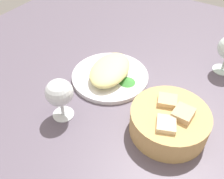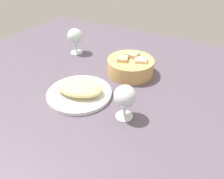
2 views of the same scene
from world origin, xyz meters
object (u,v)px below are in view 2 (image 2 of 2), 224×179
object	(u,v)px
bread_basket	(131,66)
wine_glass_far	(75,37)
plate	(79,94)
wine_glass_near	(125,97)

from	to	relation	value
bread_basket	wine_glass_far	world-z (taller)	wine_glass_far
plate	bread_basket	world-z (taller)	bread_basket
wine_glass_near	wine_glass_far	bearing A→B (deg)	143.90
bread_basket	wine_glass_far	distance (cm)	34.10
wine_glass_far	wine_glass_near	bearing A→B (deg)	-36.10
plate	wine_glass_near	distance (cm)	21.63
plate	bread_basket	size ratio (longest dim) A/B	1.23
bread_basket	wine_glass_near	size ratio (longest dim) A/B	1.64
bread_basket	wine_glass_far	xyz separation A→B (cm)	(-33.33, 5.36, 4.79)
wine_glass_near	wine_glass_far	xyz separation A→B (cm)	(-43.73, 31.89, 0.41)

